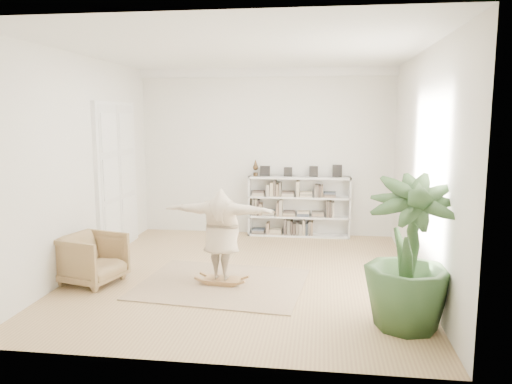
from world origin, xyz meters
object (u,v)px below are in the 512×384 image
armchair (92,259)px  person (221,232)px  rocker_board (222,280)px  bookshelf (299,207)px  houseplant (409,253)px

armchair → person: bearing=-69.0°
rocker_board → person: (0.00, 0.00, 0.77)m
rocker_board → armchair: bearing=-168.9°
armchair → person: (2.02, 0.19, 0.45)m
bookshelf → houseplant: 4.85m
rocker_board → houseplant: bearing=-20.1°
armchair → houseplant: bearing=-87.4°
person → houseplant: bearing=159.9°
bookshelf → houseplant: size_ratio=1.16×
bookshelf → houseplant: (1.56, -4.58, 0.31)m
armchair → houseplant: size_ratio=0.45×
bookshelf → rocker_board: bookshelf is taller
armchair → rocker_board: bearing=-69.0°
armchair → houseplant: (4.60, -1.05, 0.56)m
armchair → bookshelf: bearing=-25.3°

